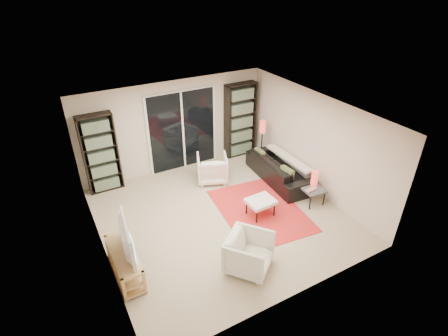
{
  "coord_description": "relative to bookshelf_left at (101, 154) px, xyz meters",
  "views": [
    {
      "loc": [
        -2.93,
        -5.43,
        4.82
      ],
      "look_at": [
        0.25,
        0.3,
        1.0
      ],
      "focal_mm": 28.0,
      "sensor_mm": 36.0,
      "label": 1
    }
  ],
  "objects": [
    {
      "name": "wall_left",
      "position": [
        -0.55,
        -2.33,
        0.22
      ],
      "size": [
        0.02,
        5.0,
        2.4
      ],
      "primitive_type": "cube",
      "color": "beige",
      "rests_on": "ground"
    },
    {
      "name": "floor_lamp",
      "position": [
        4.12,
        -0.71,
        -0.05
      ],
      "size": [
        0.19,
        0.19,
        1.24
      ],
      "color": "black",
      "rests_on": "floor"
    },
    {
      "name": "rug",
      "position": [
        2.82,
        -2.6,
        -0.97
      ],
      "size": [
        1.97,
        2.51,
        0.01
      ],
      "primitive_type": "cube",
      "rotation": [
        0.0,
        0.0,
        -0.11
      ],
      "color": "red",
      "rests_on": "floor"
    },
    {
      "name": "wall_back",
      "position": [
        1.95,
        0.17,
        0.22
      ],
      "size": [
        5.0,
        0.02,
        2.4
      ],
      "primitive_type": "cube",
      "color": "beige",
      "rests_on": "ground"
    },
    {
      "name": "tv_stand",
      "position": [
        -0.34,
        -2.99,
        -0.71
      ],
      "size": [
        0.4,
        1.25,
        0.5
      ],
      "color": "tan",
      "rests_on": "floor"
    },
    {
      "name": "wall_right",
      "position": [
        4.45,
        -2.33,
        0.22
      ],
      "size": [
        0.02,
        5.0,
        2.4
      ],
      "primitive_type": "cube",
      "color": "beige",
      "rests_on": "ground"
    },
    {
      "name": "side_table",
      "position": [
        4.03,
        -2.94,
        -0.62
      ],
      "size": [
        0.52,
        0.52,
        0.4
      ],
      "color": "#46464B",
      "rests_on": "floor"
    },
    {
      "name": "sliding_door",
      "position": [
        2.15,
        0.13,
        0.07
      ],
      "size": [
        1.92,
        0.08,
        2.16
      ],
      "color": "white",
      "rests_on": "ground"
    },
    {
      "name": "armchair_front",
      "position": [
        1.66,
        -3.93,
        -0.62
      ],
      "size": [
        1.08,
        1.08,
        0.71
      ],
      "primitive_type": "imported",
      "rotation": [
        0.0,
        0.0,
        0.68
      ],
      "color": "silver",
      "rests_on": "floor"
    },
    {
      "name": "wall_front",
      "position": [
        1.95,
        -4.83,
        0.22
      ],
      "size": [
        5.0,
        0.02,
        2.4
      ],
      "primitive_type": "cube",
      "color": "beige",
      "rests_on": "ground"
    },
    {
      "name": "armchair_back",
      "position": [
        2.47,
        -0.91,
        -0.63
      ],
      "size": [
        0.98,
        0.99,
        0.69
      ],
      "primitive_type": "imported",
      "rotation": [
        0.0,
        0.0,
        2.74
      ],
      "color": "silver",
      "rests_on": "floor"
    },
    {
      "name": "ottoman",
      "position": [
        2.73,
        -2.73,
        -0.63
      ],
      "size": [
        0.61,
        0.51,
        0.4
      ],
      "color": "silver",
      "rests_on": "floor"
    },
    {
      "name": "ceiling",
      "position": [
        1.95,
        -2.33,
        1.42
      ],
      "size": [
        5.0,
        5.0,
        0.02
      ],
      "primitive_type": "cube",
      "color": "white",
      "rests_on": "wall_back"
    },
    {
      "name": "tv",
      "position": [
        -0.32,
        -2.99,
        -0.17
      ],
      "size": [
        0.27,
        1.08,
        0.62
      ],
      "primitive_type": "imported",
      "rotation": [
        0.0,
        0.0,
        1.45
      ],
      "color": "black",
      "rests_on": "tv_stand"
    },
    {
      "name": "bookshelf_right",
      "position": [
        3.85,
        -0.0,
        0.07
      ],
      "size": [
        0.9,
        0.3,
        2.1
      ],
      "color": "black",
      "rests_on": "ground"
    },
    {
      "name": "sofa",
      "position": [
        3.99,
        -1.72,
        -0.67
      ],
      "size": [
        0.98,
        2.17,
        0.62
      ],
      "primitive_type": "imported",
      "rotation": [
        0.0,
        0.0,
        1.5
      ],
      "color": "black",
      "rests_on": "floor"
    },
    {
      "name": "floor",
      "position": [
        1.95,
        -2.33,
        -0.98
      ],
      "size": [
        5.0,
        5.0,
        0.0
      ],
      "primitive_type": "plane",
      "color": "tan",
      "rests_on": "ground"
    },
    {
      "name": "table_lamp",
      "position": [
        4.15,
        -2.81,
        -0.4
      ],
      "size": [
        0.16,
        0.16,
        0.35
      ],
      "primitive_type": "cylinder",
      "color": "#EC4133",
      "rests_on": "side_table"
    },
    {
      "name": "bookshelf_left",
      "position": [
        0.0,
        0.0,
        0.0
      ],
      "size": [
        0.8,
        0.3,
        1.95
      ],
      "color": "black",
      "rests_on": "ground"
    },
    {
      "name": "laptop",
      "position": [
        3.95,
        -3.0,
        -0.56
      ],
      "size": [
        0.34,
        0.24,
        0.03
      ],
      "primitive_type": "imported",
      "rotation": [
        0.0,
        0.0,
        0.11
      ],
      "color": "silver",
      "rests_on": "side_table"
    }
  ]
}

